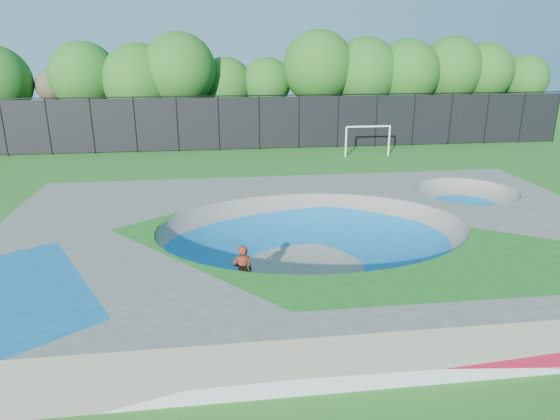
{
  "coord_description": "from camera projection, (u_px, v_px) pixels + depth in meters",
  "views": [
    {
      "loc": [
        -3.27,
        -16.18,
        7.5
      ],
      "look_at": [
        -0.78,
        3.0,
        1.1
      ],
      "focal_mm": 32.0,
      "sensor_mm": 36.0,
      "label": 1
    }
  ],
  "objects": [
    {
      "name": "ground",
      "position": [
        312.0,
        264.0,
        17.99
      ],
      "size": [
        120.0,
        120.0,
        0.0
      ],
      "primitive_type": "plane",
      "color": "#22631B",
      "rests_on": "ground"
    },
    {
      "name": "treeline",
      "position": [
        260.0,
        75.0,
        40.87
      ],
      "size": [
        53.21,
        7.2,
        8.77
      ],
      "color": "#4D3D26",
      "rests_on": "ground"
    },
    {
      "name": "skate_deck",
      "position": [
        313.0,
        245.0,
        17.75
      ],
      "size": [
        22.0,
        14.0,
        1.5
      ],
      "primitive_type": "cube",
      "color": "gray",
      "rests_on": "ground"
    },
    {
      "name": "soccer_goal",
      "position": [
        368.0,
        135.0,
        35.05
      ],
      "size": [
        3.26,
        0.12,
        2.16
      ],
      "color": "white",
      "rests_on": "ground"
    },
    {
      "name": "skateboard",
      "position": [
        243.0,
        295.0,
        15.72
      ],
      "size": [
        0.81,
        0.4,
        0.05
      ],
      "primitive_type": "cube",
      "rotation": [
        0.0,
        0.0,
        0.24
      ],
      "color": "black",
      "rests_on": "ground"
    },
    {
      "name": "fence",
      "position": [
        259.0,
        122.0,
        37.1
      ],
      "size": [
        48.09,
        0.09,
        4.04
      ],
      "color": "black",
      "rests_on": "ground"
    },
    {
      "name": "skater",
      "position": [
        243.0,
        271.0,
        15.46
      ],
      "size": [
        0.65,
        0.46,
        1.7
      ],
      "primitive_type": "imported",
      "rotation": [
        0.0,
        0.0,
        3.23
      ],
      "color": "red",
      "rests_on": "ground"
    }
  ]
}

